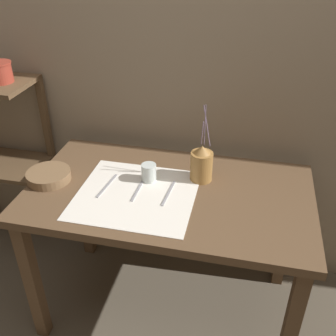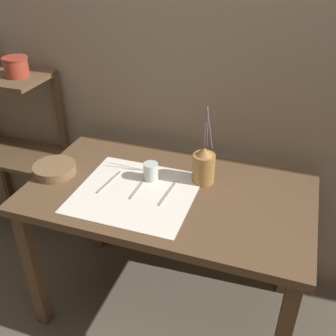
# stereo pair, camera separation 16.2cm
# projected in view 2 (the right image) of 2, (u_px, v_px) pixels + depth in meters

# --- Properties ---
(ground_plane) EXTENTS (12.00, 12.00, 0.00)m
(ground_plane) POSITION_uv_depth(u_px,v_px,m) (168.00, 304.00, 2.23)
(ground_plane) COLOR brown
(stone_wall_back) EXTENTS (7.00, 0.06, 2.40)m
(stone_wall_back) POSITION_uv_depth(u_px,v_px,m) (200.00, 72.00, 1.99)
(stone_wall_back) COLOR gray
(stone_wall_back) RESTS_ON ground_plane
(wooden_table) EXTENTS (1.32, 0.75, 0.79)m
(wooden_table) POSITION_uv_depth(u_px,v_px,m) (169.00, 208.00, 1.87)
(wooden_table) COLOR brown
(wooden_table) RESTS_ON ground_plane
(wooden_shelf_unit) EXTENTS (0.58, 0.33, 1.14)m
(wooden_shelf_unit) POSITION_uv_depth(u_px,v_px,m) (12.00, 126.00, 2.36)
(wooden_shelf_unit) COLOR brown
(wooden_shelf_unit) RESTS_ON ground_plane
(linen_cloth) EXTENTS (0.53, 0.50, 0.00)m
(linen_cloth) POSITION_uv_depth(u_px,v_px,m) (136.00, 192.00, 1.80)
(linen_cloth) COLOR white
(linen_cloth) RESTS_ON wooden_table
(pitcher_with_flowers) EXTENTS (0.11, 0.11, 0.39)m
(pitcher_with_flowers) POSITION_uv_depth(u_px,v_px,m) (204.00, 166.00, 1.84)
(pitcher_with_flowers) COLOR olive
(pitcher_with_flowers) RESTS_ON wooden_table
(wooden_bowl) EXTENTS (0.21, 0.21, 0.05)m
(wooden_bowl) POSITION_uv_depth(u_px,v_px,m) (55.00, 169.00, 1.93)
(wooden_bowl) COLOR brown
(wooden_bowl) RESTS_ON wooden_table
(glass_tumbler_near) EXTENTS (0.07, 0.07, 0.09)m
(glass_tumbler_near) POSITION_uv_depth(u_px,v_px,m) (151.00, 171.00, 1.87)
(glass_tumbler_near) COLOR silver
(glass_tumbler_near) RESTS_ON wooden_table
(knife_center) EXTENTS (0.04, 0.20, 0.00)m
(knife_center) POSITION_uv_depth(u_px,v_px,m) (109.00, 182.00, 1.87)
(knife_center) COLOR #939399
(knife_center) RESTS_ON wooden_table
(spoon_inner) EXTENTS (0.02, 0.21, 0.02)m
(spoon_inner) POSITION_uv_depth(u_px,v_px,m) (144.00, 180.00, 1.88)
(spoon_inner) COLOR #939399
(spoon_inner) RESTS_ON wooden_table
(fork_inner) EXTENTS (0.03, 0.20, 0.00)m
(fork_inner) POSITION_uv_depth(u_px,v_px,m) (168.00, 193.00, 1.79)
(fork_inner) COLOR #939399
(fork_inner) RESTS_ON wooden_table
(metal_pot_small) EXTENTS (0.13, 0.13, 0.10)m
(metal_pot_small) POSITION_uv_depth(u_px,v_px,m) (16.00, 66.00, 2.08)
(metal_pot_small) COLOR #9E3828
(metal_pot_small) RESTS_ON wooden_shelf_unit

